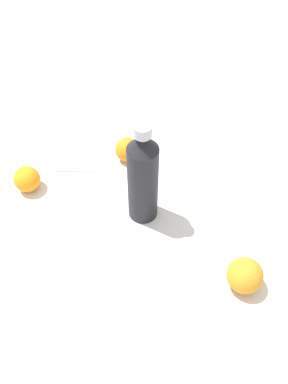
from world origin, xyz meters
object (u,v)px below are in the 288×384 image
Objects in this scene: water_bottle at (144,177)px; folded_napkin at (82,150)px; orange_1 at (127,150)px; orange_0 at (245,276)px; orange_2 at (27,179)px.

water_bottle is 0.31m from folded_napkin.
folded_napkin is (-0.13, 0.01, -0.03)m from orange_1.
orange_1 is 0.14m from folded_napkin.
orange_0 reaches higher than orange_2.
orange_0 is at bearing 159.73° from water_bottle.
orange_0 is 0.57m from folded_napkin.
orange_0 reaches higher than folded_napkin.
water_bottle is 1.74× the size of folded_napkin.
orange_2 is at bearing -122.46° from folded_napkin.
orange_0 is at bearing -37.17° from folded_napkin.
orange_0 is 1.17× the size of orange_2.
orange_2 is at bearing 7.23° from water_bottle.
water_bottle reaches higher than orange_2.
orange_1 is at bearing 32.55° from orange_2.
orange_1 is (-0.08, 0.18, -0.10)m from water_bottle.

